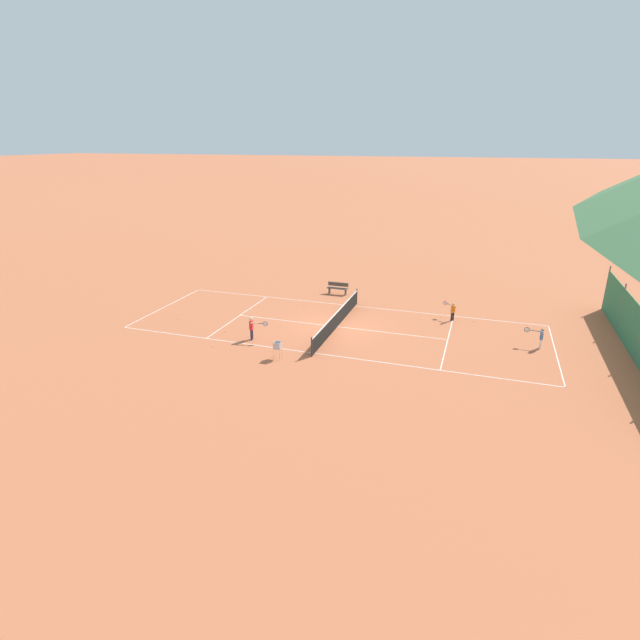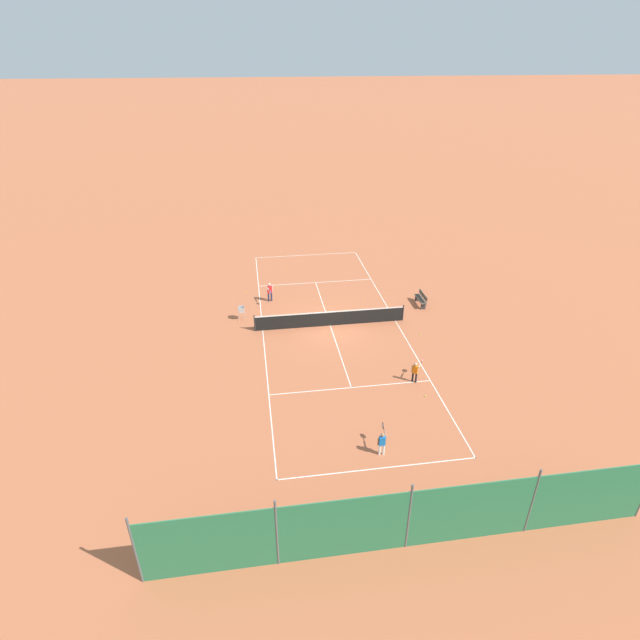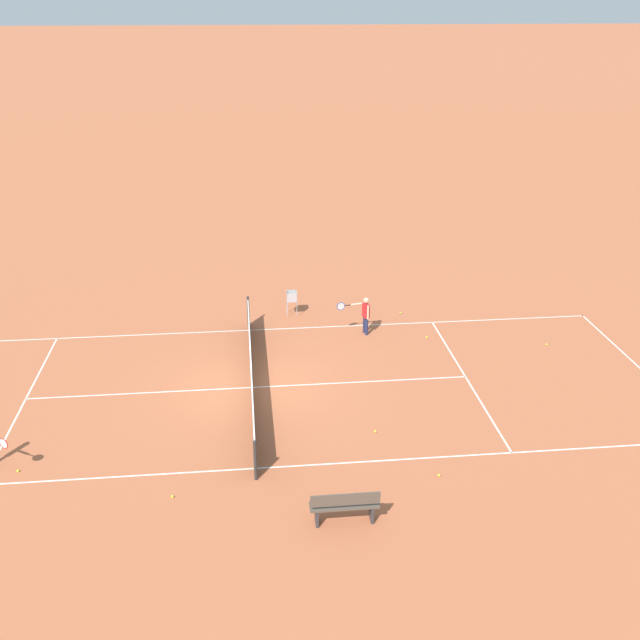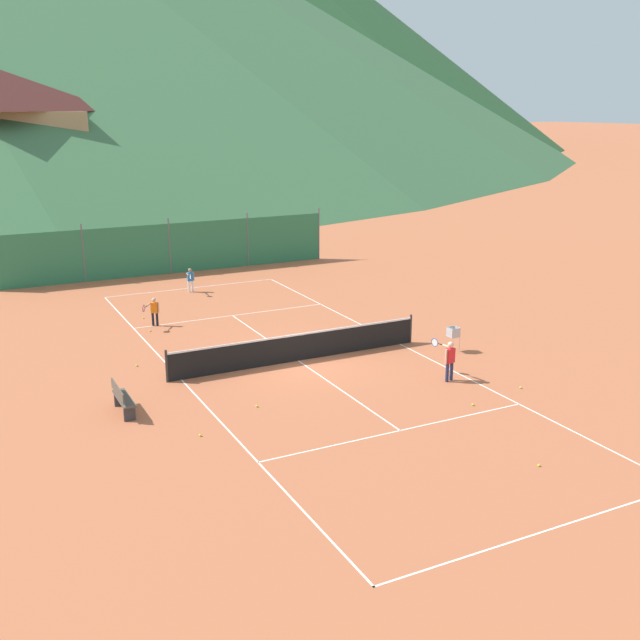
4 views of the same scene
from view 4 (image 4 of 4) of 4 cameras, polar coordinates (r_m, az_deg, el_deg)
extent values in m
plane|color=#B7603D|center=(25.54, -1.67, -3.12)|extent=(600.00, 600.00, 0.00)
cube|color=white|center=(36.25, -9.72, 2.43)|extent=(8.25, 0.05, 0.01)
cube|color=white|center=(16.54, 16.86, -15.11)|extent=(8.25, 0.05, 0.01)
cube|color=white|center=(24.19, -10.52, -4.50)|extent=(0.05, 23.85, 0.01)
cube|color=white|center=(27.44, 6.10, -1.83)|extent=(0.05, 23.85, 0.01)
cube|color=white|center=(31.19, -6.69, 0.34)|extent=(8.20, 0.05, 0.01)
cube|color=white|center=(20.33, 6.13, -8.37)|extent=(8.20, 0.05, 0.01)
cube|color=white|center=(25.54, -1.67, -3.11)|extent=(0.05, 12.80, 0.01)
cylinder|color=#2D2D2D|center=(23.90, -11.61, -3.47)|extent=(0.08, 0.08, 1.06)
cylinder|color=#2D2D2D|center=(27.52, 6.92, -0.65)|extent=(0.08, 0.08, 1.06)
cube|color=black|center=(25.39, -1.68, -2.15)|extent=(9.10, 0.02, 0.91)
cube|color=white|center=(25.25, -1.69, -1.13)|extent=(9.10, 0.04, 0.06)
cube|color=#2D754C|center=(39.37, -11.39, 5.35)|extent=(17.20, 0.04, 2.60)
cylinder|color=#59595E|center=(38.45, -17.59, 4.89)|extent=(0.08, 0.08, 2.90)
cylinder|color=#59595E|center=(39.34, -11.40, 5.56)|extent=(0.08, 0.08, 2.90)
cylinder|color=#59595E|center=(40.68, -5.54, 6.14)|extent=(0.08, 0.08, 2.90)
cylinder|color=#59595E|center=(42.40, -0.09, 6.61)|extent=(0.08, 0.08, 2.90)
cylinder|color=#23284C|center=(23.87, 9.67, -3.97)|extent=(0.11, 0.11, 0.61)
cylinder|color=#23284C|center=(24.01, 9.98, -3.86)|extent=(0.11, 0.11, 0.61)
cube|color=red|center=(23.76, 9.89, -2.68)|extent=(0.32, 0.23, 0.47)
sphere|color=beige|center=(23.65, 9.93, -1.86)|extent=(0.19, 0.19, 0.19)
cylinder|color=beige|center=(23.63, 9.59, -2.78)|extent=(0.07, 0.07, 0.47)
cylinder|color=beige|center=(23.99, 9.78, -2.03)|extent=(0.17, 0.48, 0.07)
cylinder|color=black|center=(24.20, 9.17, -1.84)|extent=(0.07, 0.22, 0.03)
torus|color=#1E4CB2|center=(24.36, 8.73, -1.70)|extent=(0.08, 0.28, 0.28)
cylinder|color=silver|center=(24.36, 8.73, -1.70)|extent=(0.06, 0.25, 0.25)
cylinder|color=black|center=(30.16, -12.30, 0.05)|extent=(0.09, 0.09, 0.53)
cylinder|color=black|center=(30.21, -12.61, 0.06)|extent=(0.09, 0.09, 0.53)
cube|color=orange|center=(30.06, -12.51, 0.93)|extent=(0.30, 0.26, 0.41)
sphere|color=tan|center=(29.98, -12.55, 1.51)|extent=(0.16, 0.16, 0.16)
cylinder|color=tan|center=(30.01, -12.21, 0.92)|extent=(0.06, 0.06, 0.41)
cylinder|color=tan|center=(29.89, -12.95, 1.13)|extent=(0.28, 0.38, 0.06)
cylinder|color=black|center=(29.61, -13.14, 0.98)|extent=(0.13, 0.17, 0.03)
torus|color=red|center=(29.40, -13.29, 0.87)|extent=(0.17, 0.25, 0.28)
cylinder|color=silver|center=(29.40, -13.29, 0.87)|extent=(0.14, 0.21, 0.25)
cylinder|color=white|center=(35.42, -9.70, 2.55)|extent=(0.09, 0.09, 0.53)
cylinder|color=white|center=(35.38, -9.96, 2.52)|extent=(0.09, 0.09, 0.53)
cube|color=blue|center=(35.29, -9.87, 3.28)|extent=(0.27, 0.16, 0.41)
sphere|color=#A37556|center=(35.23, -9.89, 3.78)|extent=(0.16, 0.16, 0.16)
cylinder|color=#A37556|center=(35.33, -9.61, 3.30)|extent=(0.06, 0.06, 0.41)
cylinder|color=#A37556|center=(35.03, -10.06, 3.45)|extent=(0.09, 0.41, 0.06)
cylinder|color=black|center=(34.74, -9.94, 3.35)|extent=(0.04, 0.19, 0.03)
torus|color=black|center=(34.52, -9.85, 3.27)|extent=(0.04, 0.28, 0.28)
cylinder|color=silver|center=(34.52, -9.85, 3.27)|extent=(0.02, 0.25, 0.25)
sphere|color=#CCE033|center=(25.71, -13.78, -3.38)|extent=(0.07, 0.07, 0.07)
sphere|color=#CCE033|center=(19.08, 16.34, -10.57)|extent=(0.07, 0.07, 0.07)
sphere|color=#CCE033|center=(23.88, 15.04, -4.99)|extent=(0.07, 0.07, 0.07)
sphere|color=#CCE033|center=(29.51, -12.84, -0.81)|extent=(0.07, 0.07, 0.07)
sphere|color=#CCE033|center=(20.12, -9.11, -8.67)|extent=(0.07, 0.07, 0.07)
sphere|color=#CCE033|center=(31.38, -13.31, 0.16)|extent=(0.07, 0.07, 0.07)
sphere|color=#CCE033|center=(21.77, -4.82, -6.55)|extent=(0.07, 0.07, 0.07)
sphere|color=#CCE033|center=(22.24, 11.57, -6.34)|extent=(0.07, 0.07, 0.07)
cylinder|color=#B7B7BC|center=(26.58, 10.00, -1.97)|extent=(0.02, 0.02, 0.55)
cylinder|color=#B7B7BC|center=(26.78, 10.59, -1.86)|extent=(0.02, 0.02, 0.55)
cylinder|color=#B7B7BC|center=(26.84, 9.57, -1.77)|extent=(0.02, 0.02, 0.55)
cylinder|color=#B7B7BC|center=(27.04, 10.15, -1.67)|extent=(0.02, 0.02, 0.55)
cube|color=#B7B7BC|center=(26.72, 10.11, -1.24)|extent=(0.34, 0.34, 0.02)
cube|color=#B7B7BC|center=(26.55, 10.34, -1.00)|extent=(0.34, 0.02, 0.34)
cube|color=#B7B7BC|center=(26.81, 9.91, -0.81)|extent=(0.34, 0.02, 0.34)
cube|color=#B7B7BC|center=(26.58, 9.83, -0.95)|extent=(0.02, 0.34, 0.34)
cube|color=#B7B7BC|center=(26.78, 10.42, -0.86)|extent=(0.02, 0.34, 0.34)
sphere|color=#CCE033|center=(26.69, 10.23, -1.17)|extent=(0.07, 0.07, 0.07)
sphere|color=#CCE033|center=(26.73, 9.73, -1.12)|extent=(0.07, 0.07, 0.07)
sphere|color=#CCE033|center=(26.74, 10.11, -1.14)|extent=(0.07, 0.07, 0.07)
sphere|color=#CCE033|center=(26.55, 10.03, -1.26)|extent=(0.07, 0.07, 0.07)
sphere|color=#CCE033|center=(26.56, 10.09, -1.25)|extent=(0.07, 0.07, 0.07)
sphere|color=#CCE033|center=(26.58, 10.08, -1.24)|extent=(0.07, 0.07, 0.07)
sphere|color=#CCE033|center=(26.79, 10.07, -0.98)|extent=(0.07, 0.07, 0.07)
sphere|color=#CCE033|center=(26.69, 10.05, -1.04)|extent=(0.07, 0.07, 0.07)
sphere|color=#CCE033|center=(26.71, 9.87, -1.02)|extent=(0.07, 0.07, 0.07)
sphere|color=#CCE033|center=(26.85, 10.09, -0.94)|extent=(0.07, 0.07, 0.07)
sphere|color=#CCE033|center=(26.79, 10.13, -0.98)|extent=(0.07, 0.07, 0.07)
sphere|color=#CCE033|center=(26.75, 9.92, -0.99)|extent=(0.07, 0.07, 0.07)
cube|color=#51473D|center=(21.86, -14.71, -5.80)|extent=(0.36, 1.50, 0.05)
cube|color=#51473D|center=(21.74, -15.17, -5.22)|extent=(0.04, 1.50, 0.28)
cube|color=#333338|center=(22.49, -15.01, -5.80)|extent=(0.32, 0.06, 0.44)
cube|color=#333338|center=(21.40, -14.31, -6.89)|extent=(0.32, 0.06, 0.44)
camera|label=1|loc=(47.26, 25.43, 17.10)|focal=28.00mm
camera|label=2|loc=(50.60, -10.55, 23.11)|focal=28.00mm
camera|label=3|loc=(23.82, -51.69, 15.36)|focal=42.00mm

